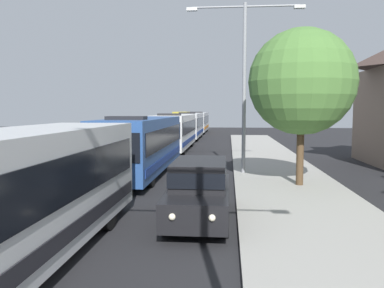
% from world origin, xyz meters
% --- Properties ---
extents(bus_lead, '(2.58, 10.50, 3.21)m').
position_xyz_m(bus_lead, '(-1.30, 10.76, 1.69)').
color(bus_lead, silver).
rests_on(bus_lead, ground_plane).
extents(bus_second_in_line, '(2.58, 11.67, 3.21)m').
position_xyz_m(bus_second_in_line, '(-1.30, 23.57, 1.69)').
color(bus_second_in_line, '#284C8C').
rests_on(bus_second_in_line, ground_plane).
extents(bus_middle, '(2.58, 11.65, 3.21)m').
position_xyz_m(bus_middle, '(-1.30, 36.41, 1.69)').
color(bus_middle, silver).
rests_on(bus_middle, ground_plane).
extents(bus_fourth_in_line, '(2.58, 11.07, 3.21)m').
position_xyz_m(bus_fourth_in_line, '(-1.30, 49.25, 1.69)').
color(bus_fourth_in_line, silver).
rests_on(bus_fourth_in_line, ground_plane).
extents(bus_rear, '(2.58, 11.93, 3.21)m').
position_xyz_m(bus_rear, '(-1.30, 62.19, 1.69)').
color(bus_rear, silver).
rests_on(bus_rear, ground_plane).
extents(white_suv, '(1.86, 5.05, 1.90)m').
position_xyz_m(white_suv, '(2.40, 14.90, 1.03)').
color(white_suv, black).
rests_on(white_suv, ground_plane).
extents(box_truck_oncoming, '(2.35, 8.30, 3.15)m').
position_xyz_m(box_truck_oncoming, '(-4.60, 67.98, 1.72)').
color(box_truck_oncoming, black).
rests_on(box_truck_oncoming, ground_plane).
extents(streetlamp_mid, '(6.06, 0.28, 8.85)m').
position_xyz_m(streetlamp_mid, '(4.10, 23.62, 5.53)').
color(streetlamp_mid, gray).
rests_on(streetlamp_mid, sidewalk).
extents(roadside_tree, '(4.66, 4.66, 6.90)m').
position_xyz_m(roadside_tree, '(6.48, 20.42, 4.71)').
color(roadside_tree, '#4C3823').
rests_on(roadside_tree, sidewalk).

